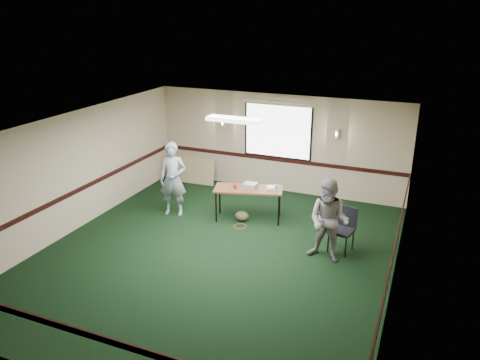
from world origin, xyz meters
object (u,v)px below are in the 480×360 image
at_px(conference_chair, 344,225).
at_px(person_left, 173,179).
at_px(projector, 250,185).
at_px(person_right, 329,221).
at_px(folding_table, 248,191).

bearing_deg(conference_chair, person_left, -171.10).
bearing_deg(projector, person_right, -31.39).
bearing_deg(person_right, conference_chair, 76.79).
bearing_deg(person_left, folding_table, -1.83).
height_order(projector, conference_chair, conference_chair).
xyz_separation_m(conference_chair, person_right, (-0.21, -0.56, 0.30)).
height_order(folding_table, person_right, person_right).
bearing_deg(folding_table, conference_chair, -29.71).
bearing_deg(person_left, projector, 0.22).
relative_size(folding_table, conference_chair, 1.82).
relative_size(projector, conference_chair, 0.34).
xyz_separation_m(conference_chair, person_left, (-4.21, 0.23, 0.36)).
relative_size(conference_chair, person_left, 0.52).
bearing_deg(folding_table, projector, 60.77).
height_order(conference_chair, person_right, person_right).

